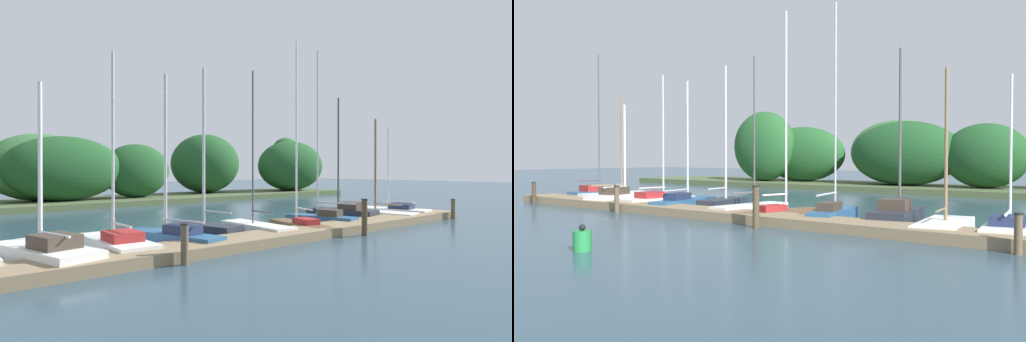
# 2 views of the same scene
# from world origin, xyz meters

# --- Properties ---
(dock_pier) EXTENTS (26.23, 1.80, 0.35)m
(dock_pier) POSITION_xyz_m (0.00, 13.82, 0.17)
(dock_pier) COLOR #847051
(dock_pier) RESTS_ON ground
(far_shore) EXTENTS (52.09, 8.32, 6.18)m
(far_shore) POSITION_xyz_m (4.95, 34.70, 2.55)
(far_shore) COLOR #4C5B38
(far_shore) RESTS_ON ground
(sailboat_2) EXTENTS (2.09, 4.27, 5.11)m
(sailboat_2) POSITION_xyz_m (-7.41, 15.20, 0.38)
(sailboat_2) COLOR white
(sailboat_2) RESTS_ON ground
(sailboat_3) EXTENTS (1.46, 4.28, 6.47)m
(sailboat_3) POSITION_xyz_m (-5.11, 15.76, 0.33)
(sailboat_3) COLOR white
(sailboat_3) RESTS_ON ground
(sailboat_4) EXTENTS (1.87, 4.52, 6.00)m
(sailboat_4) POSITION_xyz_m (-3.19, 15.65, 0.37)
(sailboat_4) COLOR #285684
(sailboat_4) RESTS_ON ground
(sailboat_5) EXTENTS (1.53, 3.17, 6.60)m
(sailboat_5) POSITION_xyz_m (-1.25, 16.29, 0.42)
(sailboat_5) COLOR #232833
(sailboat_5) RESTS_ON ground
(sailboat_6) EXTENTS (1.29, 4.09, 6.73)m
(sailboat_6) POSITION_xyz_m (0.86, 15.78, 0.28)
(sailboat_6) COLOR white
(sailboat_6) RESTS_ON ground
(sailboat_7) EXTENTS (1.71, 3.98, 8.16)m
(sailboat_7) POSITION_xyz_m (2.90, 15.21, 0.36)
(sailboat_7) COLOR brown
(sailboat_7) RESTS_ON ground
(sailboat_8) EXTENTS (1.60, 3.62, 8.27)m
(sailboat_8) POSITION_xyz_m (4.95, 15.71, 0.38)
(sailboat_8) COLOR #285684
(sailboat_8) RESTS_ON ground
(sailboat_9) EXTENTS (1.94, 3.82, 6.36)m
(sailboat_9) POSITION_xyz_m (7.30, 16.30, 0.40)
(sailboat_9) COLOR #232833
(sailboat_9) RESTS_ON ground
(sailboat_10) EXTENTS (1.97, 4.10, 5.34)m
(sailboat_10) POSITION_xyz_m (9.32, 15.47, 0.28)
(sailboat_10) COLOR white
(sailboat_10) RESTS_ON ground
(sailboat_11) EXTENTS (1.99, 4.32, 5.01)m
(sailboat_11) POSITION_xyz_m (11.22, 15.78, 0.28)
(sailboat_11) COLOR white
(sailboat_11) RESTS_ON ground
(mooring_piling_1) EXTENTS (0.25, 0.25, 1.17)m
(mooring_piling_1) POSITION_xyz_m (-4.43, 12.72, 0.59)
(mooring_piling_1) COLOR brown
(mooring_piling_1) RESTS_ON ground
(mooring_piling_2) EXTENTS (0.26, 0.26, 1.47)m
(mooring_piling_2) POSITION_xyz_m (3.83, 12.49, 0.74)
(mooring_piling_2) COLOR #4C3D28
(mooring_piling_2) RESTS_ON ground
(mooring_piling_3) EXTENTS (0.24, 0.24, 1.06)m
(mooring_piling_3) POSITION_xyz_m (12.25, 12.73, 0.54)
(mooring_piling_3) COLOR brown
(mooring_piling_3) RESTS_ON ground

